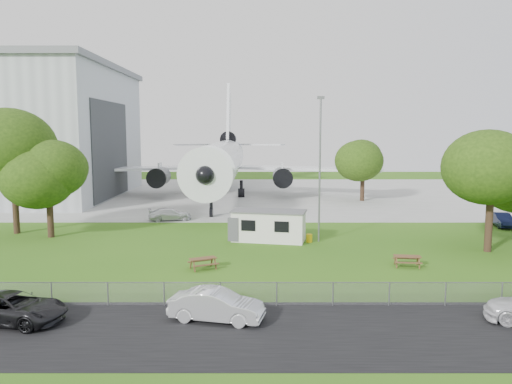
{
  "coord_description": "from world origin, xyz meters",
  "views": [
    {
      "loc": [
        2.9,
        -35.19,
        9.24
      ],
      "look_at": [
        2.89,
        8.0,
        4.0
      ],
      "focal_mm": 35.0,
      "sensor_mm": 36.0,
      "label": 1
    }
  ],
  "objects_px": {
    "airliner": "(222,160)",
    "picnic_east": "(407,266)",
    "picnic_west": "(203,269)",
    "site_cabin": "(269,226)",
    "car_centre_sedan": "(217,306)"
  },
  "relations": [
    {
      "from": "picnic_west",
      "to": "picnic_east",
      "type": "xyz_separation_m",
      "value": [
        13.99,
        0.6,
        0.0
      ]
    },
    {
      "from": "airliner",
      "to": "site_cabin",
      "type": "xyz_separation_m",
      "value": [
        5.99,
        -29.4,
        -3.96
      ]
    },
    {
      "from": "airliner",
      "to": "picnic_east",
      "type": "xyz_separation_m",
      "value": [
        15.3,
        -37.56,
        -5.27
      ]
    },
    {
      "from": "airliner",
      "to": "picnic_east",
      "type": "distance_m",
      "value": 40.9
    },
    {
      "from": "site_cabin",
      "to": "picnic_west",
      "type": "bearing_deg",
      "value": -118.09
    },
    {
      "from": "picnic_west",
      "to": "site_cabin",
      "type": "bearing_deg",
      "value": 36.31
    },
    {
      "from": "site_cabin",
      "to": "car_centre_sedan",
      "type": "height_order",
      "value": "site_cabin"
    },
    {
      "from": "picnic_west",
      "to": "car_centre_sedan",
      "type": "distance_m",
      "value": 9.49
    },
    {
      "from": "car_centre_sedan",
      "to": "site_cabin",
      "type": "bearing_deg",
      "value": 3.45
    },
    {
      "from": "picnic_west",
      "to": "car_centre_sedan",
      "type": "bearing_deg",
      "value": -105.59
    },
    {
      "from": "site_cabin",
      "to": "picnic_east",
      "type": "distance_m",
      "value": 12.45
    },
    {
      "from": "picnic_east",
      "to": "car_centre_sedan",
      "type": "xyz_separation_m",
      "value": [
        -12.34,
        -9.92,
        0.77
      ]
    },
    {
      "from": "picnic_west",
      "to": "car_centre_sedan",
      "type": "xyz_separation_m",
      "value": [
        1.65,
        -9.32,
        0.77
      ]
    },
    {
      "from": "picnic_west",
      "to": "car_centre_sedan",
      "type": "relative_size",
      "value": 0.39
    },
    {
      "from": "airliner",
      "to": "picnic_east",
      "type": "bearing_deg",
      "value": -67.83
    }
  ]
}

